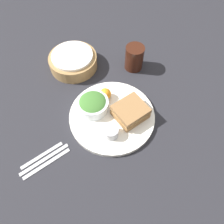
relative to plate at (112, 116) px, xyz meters
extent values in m
plane|color=#232328|center=(0.00, 0.00, -0.01)|extent=(4.00, 4.00, 0.00)
cylinder|color=white|center=(0.00, 0.00, 0.00)|extent=(0.32, 0.32, 0.02)
cube|color=olive|center=(0.06, -0.03, 0.02)|extent=(0.13, 0.12, 0.02)
cube|color=#E5C666|center=(0.06, -0.03, 0.03)|extent=(0.13, 0.12, 0.01)
cube|color=olive|center=(0.06, -0.03, 0.05)|extent=(0.13, 0.12, 0.02)
cylinder|color=white|center=(-0.05, 0.06, 0.03)|extent=(0.12, 0.12, 0.04)
ellipsoid|color=#3D702D|center=(-0.05, 0.06, 0.04)|extent=(0.11, 0.11, 0.04)
cylinder|color=#B7B7BC|center=(-0.03, -0.07, 0.03)|extent=(0.05, 0.05, 0.04)
sphere|color=orange|center=(0.01, 0.08, 0.03)|extent=(0.05, 0.05, 0.05)
cylinder|color=#38190F|center=(0.19, 0.21, 0.05)|extent=(0.08, 0.08, 0.11)
cylinder|color=#997547|center=(-0.06, 0.31, 0.02)|extent=(0.21, 0.21, 0.06)
cylinder|color=white|center=(-0.06, 0.31, 0.05)|extent=(0.17, 0.17, 0.01)
cube|color=#B2B2B7|center=(-0.27, -0.09, -0.01)|extent=(0.17, 0.05, 0.01)
cube|color=#B2B2B7|center=(-0.28, -0.07, -0.01)|extent=(0.18, 0.06, 0.01)
cube|color=#B2B2B7|center=(-0.28, -0.05, -0.01)|extent=(0.15, 0.05, 0.01)
camera|label=1|loc=(-0.16, -0.40, 0.70)|focal=35.00mm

